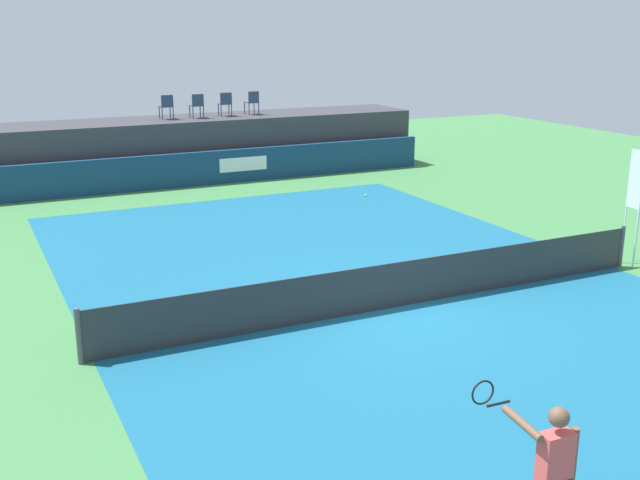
{
  "coord_description": "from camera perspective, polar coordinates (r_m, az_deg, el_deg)",
  "views": [
    {
      "loc": [
        -7.72,
        -12.49,
        5.55
      ],
      "look_at": [
        -0.73,
        2.0,
        1.0
      ],
      "focal_mm": 42.96,
      "sensor_mm": 36.0,
      "label": 1
    }
  ],
  "objects": [
    {
      "name": "spectator_platform",
      "position": [
        29.18,
        -10.18,
        6.78
      ],
      "size": [
        18.0,
        2.8,
        2.2
      ],
      "primitive_type": "cube",
      "color": "#38383D",
      "rests_on": "ground"
    },
    {
      "name": "net_post_far",
      "position": [
        19.37,
        21.54,
        -0.45
      ],
      "size": [
        0.1,
        0.1,
        1.0
      ],
      "primitive_type": "cylinder",
      "color": "#4C4C51",
      "rests_on": "ground"
    },
    {
      "name": "tennis_player",
      "position": [
        8.79,
        16.83,
        -16.44
      ],
      "size": [
        0.65,
        1.14,
        1.77
      ],
      "color": "white",
      "rests_on": "court_inner"
    },
    {
      "name": "tennis_net",
      "position": [
        15.54,
        5.66,
        -3.35
      ],
      "size": [
        12.4,
        0.02,
        0.95
      ],
      "primitive_type": "cube",
      "color": "#2D2D2D",
      "rests_on": "ground"
    },
    {
      "name": "spectator_chair_far_left",
      "position": [
        28.69,
        -11.37,
        9.78
      ],
      "size": [
        0.45,
        0.45,
        0.89
      ],
      "color": "#2D3D56",
      "rests_on": "spectator_platform"
    },
    {
      "name": "spectator_chair_left",
      "position": [
        28.84,
        -9.15,
        9.92
      ],
      "size": [
        0.44,
        0.44,
        0.89
      ],
      "color": "#2D3D56",
      "rests_on": "spectator_platform"
    },
    {
      "name": "court_inner",
      "position": [
        15.7,
        5.61,
        -4.99
      ],
      "size": [
        12.0,
        22.0,
        0.0
      ],
      "primitive_type": "cube",
      "color": "#16597A",
      "rests_on": "ground"
    },
    {
      "name": "sponsor_wall",
      "position": [
        27.56,
        -9.08,
        5.25
      ],
      "size": [
        18.0,
        0.22,
        1.2
      ],
      "color": "navy",
      "rests_on": "ground"
    },
    {
      "name": "net_post_near",
      "position": [
        13.56,
        -17.53,
        -6.86
      ],
      "size": [
        0.1,
        0.1,
        1.0
      ],
      "primitive_type": "cylinder",
      "color": "#4C4C51",
      "rests_on": "ground"
    },
    {
      "name": "umpire_chair",
      "position": [
        19.38,
        22.53,
        2.77
      ],
      "size": [
        0.48,
        0.48,
        2.76
      ],
      "color": "white",
      "rests_on": "ground"
    },
    {
      "name": "ground_plane",
      "position": [
        18.17,
        0.71,
        -1.99
      ],
      "size": [
        48.0,
        48.0,
        0.0
      ],
      "primitive_type": "plane",
      "color": "#3D7A42"
    },
    {
      "name": "spectator_chair_center",
      "position": [
        29.34,
        -7.07,
        10.09
      ],
      "size": [
        0.47,
        0.47,
        0.89
      ],
      "color": "#2D3D56",
      "rests_on": "spectator_platform"
    },
    {
      "name": "tennis_ball",
      "position": [
        25.63,
        3.41,
        3.35
      ],
      "size": [
        0.07,
        0.07,
        0.07
      ],
      "primitive_type": "sphere",
      "color": "#D8EA33",
      "rests_on": "court_inner"
    },
    {
      "name": "spectator_chair_right",
      "position": [
        29.79,
        -5.07,
        10.23
      ],
      "size": [
        0.47,
        0.47,
        0.89
      ],
      "color": "#2D3D56",
      "rests_on": "spectator_platform"
    }
  ]
}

